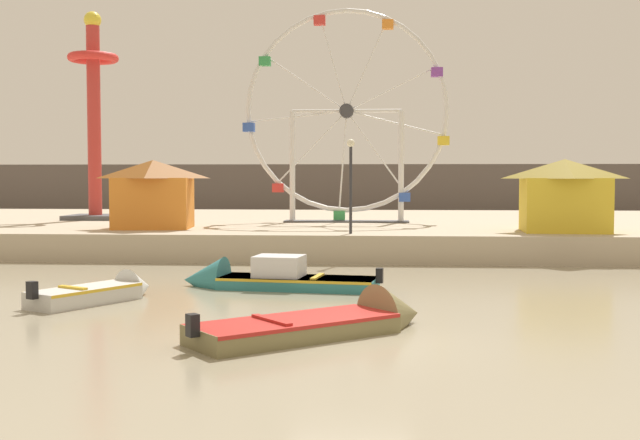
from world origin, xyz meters
TOP-DOWN VIEW (x-y plane):
  - ground_plane at (0.00, 0.00)m, footprint 240.00×240.00m
  - quay_promenade at (0.00, 26.53)m, footprint 110.00×24.16m
  - distant_town_skyline at (0.00, 49.81)m, footprint 140.00×3.00m
  - motorboat_pale_grey at (-6.93, 5.05)m, footprint 2.92×3.93m
  - motorboat_teal_painted at (-3.12, 7.91)m, footprint 6.30×2.37m
  - motorboat_olive_wood at (-0.24, 1.10)m, footprint 5.40×4.81m
  - ferris_wheel_white_frame at (-1.03, 23.67)m, footprint 10.22×1.20m
  - drop_tower_red_tower at (-14.44, 25.32)m, footprint 2.80×2.80m
  - carnival_booth_orange_canopy at (-9.29, 18.24)m, footprint 3.81×3.21m
  - carnival_booth_yellow_awning at (8.19, 17.38)m, footprint 3.87×3.43m
  - promenade_lamp_near at (-0.55, 15.57)m, footprint 0.32×0.32m

SIDE VIEW (x-z plane):
  - ground_plane at x=0.00m, z-range 0.00..0.00m
  - motorboat_olive_wood at x=-0.24m, z-range -0.53..0.99m
  - motorboat_pale_grey at x=-6.93m, z-range -0.31..0.81m
  - motorboat_teal_painted at x=-3.12m, z-range -0.51..1.06m
  - quay_promenade at x=0.00m, z-range 0.00..1.13m
  - distant_town_skyline at x=0.00m, z-range 0.00..4.40m
  - carnival_booth_yellow_awning at x=8.19m, z-range 1.19..4.18m
  - carnival_booth_orange_canopy at x=-9.29m, z-range 1.19..4.18m
  - promenade_lamp_near at x=-0.55m, z-range 1.72..5.47m
  - ferris_wheel_white_frame at x=-1.03m, z-range 1.15..11.70m
  - drop_tower_red_tower at x=-14.44m, z-range 1.23..12.15m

